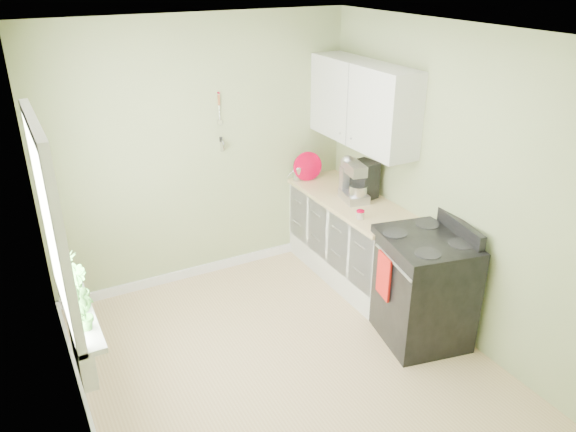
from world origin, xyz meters
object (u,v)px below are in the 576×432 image
kettle (297,172)px  coffee_maker (364,181)px  stand_mixer (353,182)px  stove (422,287)px

kettle → coffee_maker: 0.83m
stand_mixer → coffee_maker: 0.13m
stand_mixer → coffee_maker: bearing=0.8°
kettle → stand_mixer: bearing=-72.7°
kettle → coffee_maker: (0.36, -0.74, 0.09)m
stove → coffee_maker: bearing=83.5°
stove → stand_mixer: (0.00, 1.14, 0.60)m
stove → stand_mixer: size_ratio=2.55×
stove → stand_mixer: bearing=89.9°
stove → coffee_maker: size_ratio=2.91×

